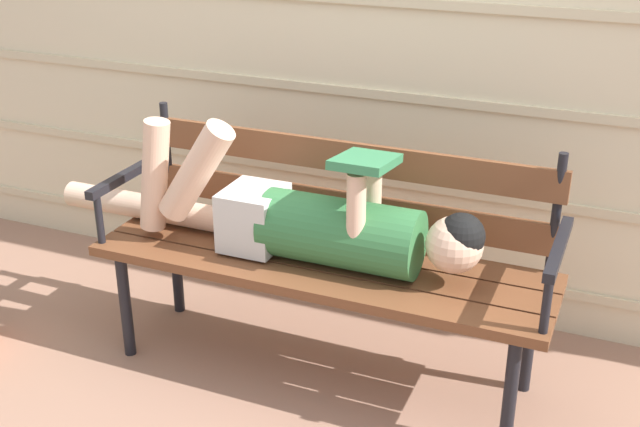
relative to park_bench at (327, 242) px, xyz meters
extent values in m
plane|color=#936B56|center=(0.00, -0.25, -0.51)|extent=(12.00, 12.00, 0.00)
cube|color=beige|center=(0.00, 0.59, 0.58)|extent=(5.06, 0.06, 2.18)
cube|color=beige|center=(0.00, 0.56, -0.33)|extent=(5.06, 0.02, 0.04)
cube|color=beige|center=(0.00, 0.56, 0.04)|extent=(5.06, 0.02, 0.04)
cube|color=beige|center=(0.00, 0.56, 0.40)|extent=(5.06, 0.02, 0.04)
cube|color=beige|center=(0.00, 0.56, 0.76)|extent=(5.06, 0.02, 0.04)
cube|color=brown|center=(0.00, -0.22, -0.06)|extent=(1.65, 0.15, 0.04)
cube|color=brown|center=(0.00, -0.07, -0.06)|extent=(1.65, 0.15, 0.04)
cube|color=brown|center=(0.00, 0.09, -0.06)|extent=(1.65, 0.15, 0.04)
cube|color=brown|center=(0.00, 0.16, 0.08)|extent=(1.58, 0.05, 0.11)
cube|color=brown|center=(0.00, 0.16, 0.27)|extent=(1.58, 0.05, 0.11)
cylinder|color=black|center=(-0.76, 0.16, 0.17)|extent=(0.03, 0.03, 0.43)
cylinder|color=black|center=(0.76, 0.16, 0.17)|extent=(0.03, 0.03, 0.43)
cylinder|color=black|center=(-0.72, -0.25, -0.29)|extent=(0.04, 0.04, 0.43)
cylinder|color=black|center=(0.72, -0.25, -0.29)|extent=(0.04, 0.04, 0.43)
cylinder|color=black|center=(-0.72, 0.11, -0.29)|extent=(0.04, 0.04, 0.43)
cylinder|color=black|center=(0.72, 0.11, -0.29)|extent=(0.04, 0.04, 0.43)
cube|color=black|center=(-0.80, -0.07, 0.16)|extent=(0.04, 0.44, 0.03)
cylinder|color=black|center=(-0.80, -0.25, 0.06)|extent=(0.03, 0.03, 0.20)
cube|color=black|center=(0.80, -0.07, 0.16)|extent=(0.04, 0.44, 0.03)
cylinder|color=black|center=(0.80, -0.25, 0.06)|extent=(0.03, 0.03, 0.20)
cylinder|color=#33703D|center=(0.08, -0.07, 0.08)|extent=(0.55, 0.24, 0.24)
cube|color=silver|center=(-0.26, -0.07, 0.08)|extent=(0.20, 0.23, 0.22)
sphere|color=beige|center=(0.47, -0.07, 0.11)|extent=(0.19, 0.19, 0.19)
sphere|color=black|center=(0.49, -0.07, 0.14)|extent=(0.16, 0.16, 0.16)
cylinder|color=beige|center=(-0.45, -0.13, 0.25)|extent=(0.31, 0.11, 0.40)
cylinder|color=beige|center=(-0.62, -0.13, 0.21)|extent=(0.15, 0.09, 0.43)
cylinder|color=beige|center=(-0.73, -0.01, 0.01)|extent=(0.78, 0.10, 0.10)
cylinder|color=beige|center=(0.16, -0.15, 0.21)|extent=(0.06, 0.06, 0.26)
cylinder|color=beige|center=(0.16, 0.01, 0.21)|extent=(0.06, 0.06, 0.26)
cube|color=#337A4C|center=(0.16, -0.07, 0.35)|extent=(0.18, 0.25, 0.06)
camera|label=1|loc=(0.98, -2.41, 1.26)|focal=45.40mm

